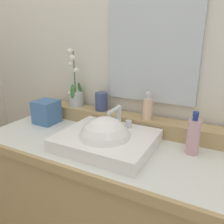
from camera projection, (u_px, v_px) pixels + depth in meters
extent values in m
cube|color=beige|center=(147.00, 26.00, 1.26)|extent=(3.17, 0.20, 2.79)
cube|color=tan|center=(114.00, 215.00, 1.25)|extent=(1.36, 0.54, 0.80)
cube|color=silver|center=(115.00, 147.00, 1.12)|extent=(1.38, 0.56, 0.04)
cube|color=tan|center=(82.00, 176.00, 0.88)|extent=(1.38, 0.02, 0.04)
cube|color=tan|center=(132.00, 122.00, 1.28)|extent=(1.30, 0.11, 0.08)
cube|color=white|center=(107.00, 140.00, 1.08)|extent=(0.44, 0.37, 0.06)
sphere|color=white|center=(105.00, 143.00, 1.07)|extent=(0.26, 0.26, 0.26)
cylinder|color=silver|center=(119.00, 116.00, 1.16)|extent=(0.02, 0.02, 0.10)
cylinder|color=silver|center=(114.00, 110.00, 1.10)|extent=(0.02, 0.11, 0.02)
sphere|color=silver|center=(119.00, 107.00, 1.15)|extent=(0.03, 0.03, 0.03)
cylinder|color=silver|center=(110.00, 120.00, 1.20)|extent=(0.03, 0.03, 0.04)
cylinder|color=silver|center=(128.00, 124.00, 1.15)|extent=(0.03, 0.03, 0.04)
cylinder|color=silver|center=(76.00, 99.00, 1.43)|extent=(0.09, 0.09, 0.09)
cylinder|color=tan|center=(75.00, 93.00, 1.42)|extent=(0.08, 0.08, 0.01)
cylinder|color=#476B38|center=(74.00, 72.00, 1.38)|extent=(0.01, 0.01, 0.25)
ellipsoid|color=#387033|center=(80.00, 89.00, 1.43)|extent=(0.04, 0.03, 0.07)
ellipsoid|color=#387033|center=(73.00, 91.00, 1.37)|extent=(0.03, 0.03, 0.09)
ellipsoid|color=#387033|center=(80.00, 89.00, 1.45)|extent=(0.03, 0.03, 0.09)
sphere|color=white|center=(76.00, 70.00, 1.38)|extent=(0.04, 0.04, 0.04)
sphere|color=white|center=(70.00, 64.00, 1.35)|extent=(0.02, 0.02, 0.02)
sphere|color=white|center=(72.00, 58.00, 1.35)|extent=(0.03, 0.03, 0.03)
sphere|color=white|center=(70.00, 51.00, 1.34)|extent=(0.03, 0.03, 0.03)
cylinder|color=beige|center=(147.00, 109.00, 1.19)|extent=(0.05, 0.05, 0.11)
cylinder|color=silver|center=(148.00, 97.00, 1.17)|extent=(0.02, 0.02, 0.02)
cylinder|color=silver|center=(148.00, 94.00, 1.16)|extent=(0.02, 0.02, 0.02)
cylinder|color=silver|center=(147.00, 93.00, 1.15)|extent=(0.01, 0.03, 0.01)
cylinder|color=#394670|center=(101.00, 102.00, 1.34)|extent=(0.07, 0.07, 0.11)
cylinder|color=#C99AA3|center=(193.00, 137.00, 1.00)|extent=(0.06, 0.06, 0.16)
cylinder|color=navy|center=(195.00, 118.00, 0.97)|extent=(0.02, 0.02, 0.02)
cylinder|color=navy|center=(196.00, 114.00, 0.96)|extent=(0.03, 0.03, 0.02)
cylinder|color=navy|center=(196.00, 114.00, 0.95)|extent=(0.01, 0.03, 0.01)
cube|color=teal|center=(47.00, 112.00, 1.36)|extent=(0.13, 0.13, 0.14)
cube|color=silver|center=(152.00, 50.00, 1.17)|extent=(0.49, 0.02, 0.55)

